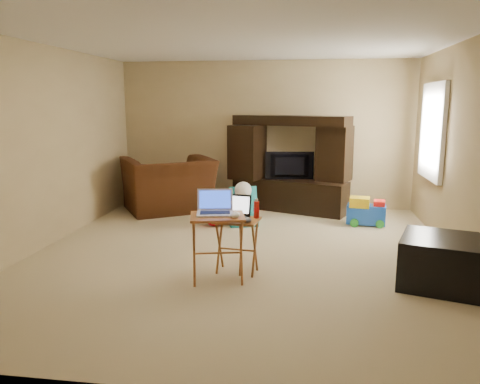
% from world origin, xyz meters
% --- Properties ---
extents(floor, '(5.50, 5.50, 0.00)m').
position_xyz_m(floor, '(0.00, 0.00, 0.00)').
color(floor, '#C8BA8B').
rests_on(floor, ground).
extents(ceiling, '(5.50, 5.50, 0.00)m').
position_xyz_m(ceiling, '(0.00, 0.00, 2.50)').
color(ceiling, silver).
rests_on(ceiling, ground).
extents(wall_back, '(5.00, 0.00, 5.00)m').
position_xyz_m(wall_back, '(0.00, 2.75, 1.25)').
color(wall_back, tan).
rests_on(wall_back, ground).
extents(wall_front, '(5.00, 0.00, 5.00)m').
position_xyz_m(wall_front, '(0.00, -2.75, 1.25)').
color(wall_front, tan).
rests_on(wall_front, ground).
extents(wall_left, '(0.00, 5.50, 5.50)m').
position_xyz_m(wall_left, '(-2.50, 0.00, 1.25)').
color(wall_left, tan).
rests_on(wall_left, ground).
extents(wall_right, '(0.00, 5.50, 5.50)m').
position_xyz_m(wall_right, '(2.50, 0.00, 1.25)').
color(wall_right, tan).
rests_on(wall_right, ground).
extents(window_pane, '(0.00, 1.20, 1.20)m').
position_xyz_m(window_pane, '(2.48, 1.55, 1.40)').
color(window_pane, white).
rests_on(window_pane, ground).
extents(window_frame, '(0.06, 1.14, 1.34)m').
position_xyz_m(window_frame, '(2.46, 1.55, 1.40)').
color(window_frame, white).
rests_on(window_frame, ground).
extents(entertainment_center, '(1.98, 1.16, 1.59)m').
position_xyz_m(entertainment_center, '(0.46, 2.45, 0.79)').
color(entertainment_center, black).
rests_on(entertainment_center, floor).
extents(television, '(0.81, 0.21, 0.46)m').
position_xyz_m(television, '(0.46, 2.41, 0.76)').
color(television, black).
rests_on(television, entertainment_center).
extents(recliner, '(1.81, 1.76, 0.90)m').
position_xyz_m(recliner, '(-1.54, 2.12, 0.45)').
color(recliner, '#40200D').
rests_on(recliner, floor).
extents(child_rocker, '(0.56, 0.60, 0.56)m').
position_xyz_m(child_rocker, '(-0.20, 1.40, 0.28)').
color(child_rocker, '#187B84').
rests_on(child_rocker, floor).
extents(plush_toy, '(0.38, 0.31, 0.42)m').
position_xyz_m(plush_toy, '(-0.60, 1.25, 0.21)').
color(plush_toy, red).
rests_on(plush_toy, floor).
extents(push_toy, '(0.62, 0.48, 0.43)m').
position_xyz_m(push_toy, '(1.63, 1.64, 0.21)').
color(push_toy, blue).
rests_on(push_toy, floor).
extents(ottoman, '(0.96, 0.96, 0.49)m').
position_xyz_m(ottoman, '(2.09, -0.68, 0.25)').
color(ottoman, black).
rests_on(ottoman, floor).
extents(tray_table_left, '(0.62, 0.54, 0.69)m').
position_xyz_m(tray_table_left, '(-0.13, -0.90, 0.35)').
color(tray_table_left, '#A96B28').
rests_on(tray_table_left, floor).
extents(tray_table_right, '(0.50, 0.42, 0.59)m').
position_xyz_m(tray_table_right, '(0.03, -0.61, 0.29)').
color(tray_table_right, '#A15E27').
rests_on(tray_table_right, floor).
extents(laptop_left, '(0.41, 0.36, 0.24)m').
position_xyz_m(laptop_left, '(-0.16, -0.87, 0.81)').
color(laptop_left, silver).
rests_on(laptop_left, tray_table_left).
extents(laptop_right, '(0.34, 0.30, 0.24)m').
position_xyz_m(laptop_right, '(-0.01, -0.59, 0.71)').
color(laptop_right, black).
rests_on(laptop_right, tray_table_right).
extents(mouse_left, '(0.10, 0.15, 0.06)m').
position_xyz_m(mouse_left, '(0.06, -0.97, 0.72)').
color(mouse_left, white).
rests_on(mouse_left, tray_table_left).
extents(mouse_right, '(0.09, 0.13, 0.05)m').
position_xyz_m(mouse_right, '(0.16, -0.73, 0.61)').
color(mouse_right, '#47474C').
rests_on(mouse_right, tray_table_right).
extents(water_bottle, '(0.06, 0.06, 0.18)m').
position_xyz_m(water_bottle, '(0.22, -0.53, 0.68)').
color(water_bottle, '#B3130B').
rests_on(water_bottle, tray_table_right).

